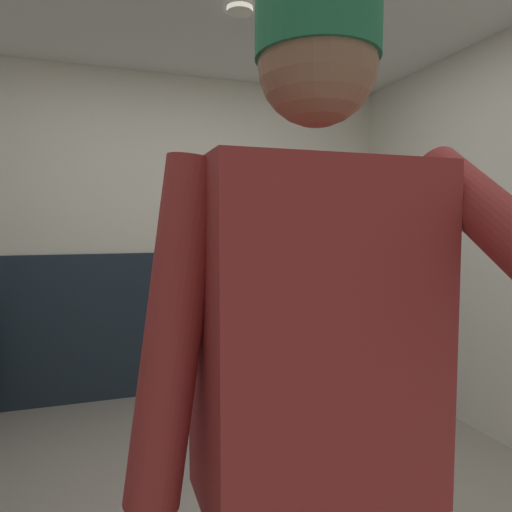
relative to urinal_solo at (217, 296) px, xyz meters
The scene contains 5 objects.
wall_back 0.61m from the urinal_solo, 145.05° to the left, with size 4.13×0.12×2.50m, color beige.
wainscot_band_back 0.41m from the urinal_solo, 155.30° to the left, with size 3.53×0.03×1.12m, color #19232D.
downlight_far 2.01m from the urinal_solo, 96.72° to the right, with size 0.14×0.14×0.03m, color white.
urinal_solo is the anchor object (origin of this frame).
person 2.82m from the urinal_solo, 100.32° to the right, with size 0.62×0.60×1.71m.
Camera 1 is at (-0.54, -1.77, 1.35)m, focal length 32.17 mm.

